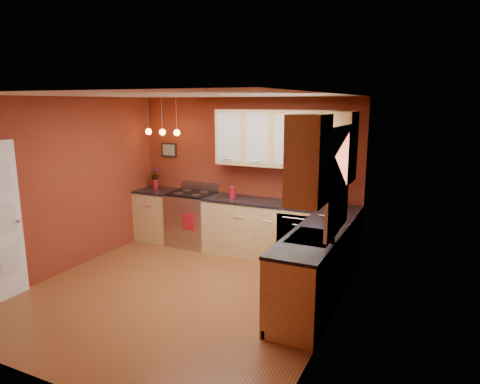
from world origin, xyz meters
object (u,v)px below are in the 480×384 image
at_px(coffee_maker, 335,199).
at_px(red_canister, 232,192).
at_px(sink, 312,239).
at_px(gas_range, 192,218).
at_px(soap_pump, 330,236).

bearing_deg(coffee_maker, red_canister, -168.57).
xyz_separation_m(sink, coffee_maker, (-0.10, 1.57, 0.15)).
relative_size(gas_range, sink, 1.59).
height_order(sink, coffee_maker, sink).
distance_m(sink, red_canister, 2.35).
height_order(gas_range, coffee_maker, coffee_maker).
relative_size(gas_range, coffee_maker, 4.09).
distance_m(sink, soap_pump, 0.30).
distance_m(sink, coffee_maker, 1.58).
relative_size(sink, soap_pump, 4.16).
xyz_separation_m(sink, soap_pump, (0.25, -0.14, 0.11)).
distance_m(gas_range, red_canister, 0.98).
height_order(gas_range, sink, sink).
bearing_deg(gas_range, soap_pump, -29.74).
relative_size(coffee_maker, soap_pump, 1.61).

